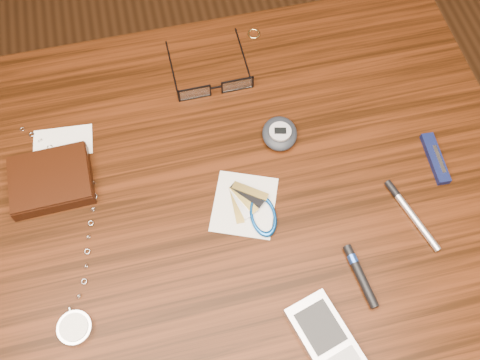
{
  "coord_description": "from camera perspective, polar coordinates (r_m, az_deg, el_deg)",
  "views": [
    {
      "loc": [
        -0.03,
        -0.35,
        1.5
      ],
      "look_at": [
        0.06,
        0.01,
        0.76
      ],
      "focal_mm": 40.0,
      "sensor_mm": 36.0,
      "label": 1
    }
  ],
  "objects": [
    {
      "name": "pocket_knife",
      "position": [
        0.9,
        20.11,
        2.18
      ],
      "size": [
        0.02,
        0.09,
        0.01
      ],
      "color": "#0B1234",
      "rests_on": "desk"
    },
    {
      "name": "ground",
      "position": [
        1.54,
        -2.0,
        -13.51
      ],
      "size": [
        3.8,
        3.8,
        0.0
      ],
      "primitive_type": "plane",
      "color": "#472814",
      "rests_on": "ground"
    },
    {
      "name": "pocket_watch",
      "position": [
        0.79,
        -17.23,
        -13.8
      ],
      "size": [
        0.11,
        0.37,
        0.01
      ],
      "color": "#BABABF",
      "rests_on": "desk"
    },
    {
      "name": "pedometer",
      "position": [
        0.87,
        4.25,
        4.98
      ],
      "size": [
        0.07,
        0.08,
        0.03
      ],
      "color": "black",
      "rests_on": "desk"
    },
    {
      "name": "desk",
      "position": [
        0.92,
        -3.27,
        -4.36
      ],
      "size": [
        1.0,
        0.7,
        0.75
      ],
      "color": "#351608",
      "rests_on": "ground"
    },
    {
      "name": "eyeglasses",
      "position": [
        0.92,
        -2.67,
        10.02
      ],
      "size": [
        0.13,
        0.14,
        0.03
      ],
      "color": "black",
      "rests_on": "desk"
    },
    {
      "name": "notepad_keys",
      "position": [
        0.81,
        1.46,
        -3.1
      ],
      "size": [
        0.12,
        0.13,
        0.01
      ],
      "color": "silver",
      "rests_on": "desk"
    },
    {
      "name": "wallet_and_card",
      "position": [
        0.87,
        -19.5,
        0.07
      ],
      "size": [
        0.13,
        0.16,
        0.03
      ],
      "color": "black",
      "rests_on": "desk"
    },
    {
      "name": "pda_phone",
      "position": [
        0.76,
        9.1,
        -16.27
      ],
      "size": [
        0.09,
        0.13,
        0.02
      ],
      "color": "silver",
      "rests_on": "desk"
    },
    {
      "name": "black_blue_pen",
      "position": [
        0.79,
        12.64,
        -9.74
      ],
      "size": [
        0.02,
        0.1,
        0.01
      ],
      "color": "black",
      "rests_on": "desk"
    },
    {
      "name": "silver_pen",
      "position": [
        0.85,
        17.47,
        -3.02
      ],
      "size": [
        0.04,
        0.13,
        0.01
      ],
      "color": "silver",
      "rests_on": "desk"
    },
    {
      "name": "gold_ring",
      "position": [
        1.0,
        1.48,
        15.33
      ],
      "size": [
        0.03,
        0.03,
        0.0
      ],
      "primitive_type": "torus",
      "rotation": [
        0.0,
        0.0,
        0.43
      ],
      "color": "#E1BD6F",
      "rests_on": "desk"
    }
  ]
}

